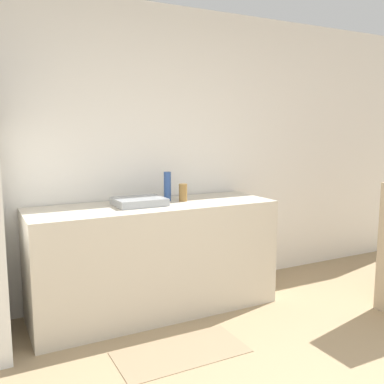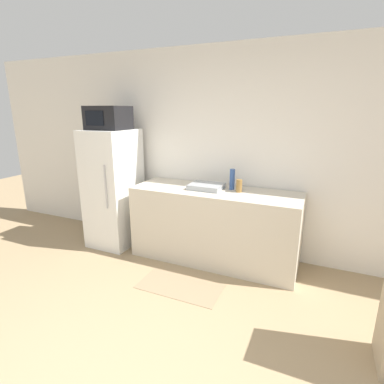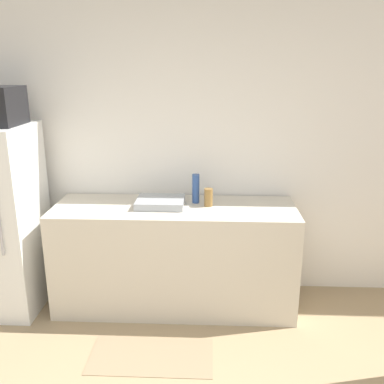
# 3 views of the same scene
# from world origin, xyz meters

# --- Properties ---
(wall_back) EXTENTS (8.00, 0.06, 2.60)m
(wall_back) POSITION_xyz_m (0.00, 2.68, 1.30)
(wall_back) COLOR white
(wall_back) RESTS_ON ground_plane
(counter) EXTENTS (2.03, 0.67, 0.91)m
(counter) POSITION_xyz_m (-0.13, 2.29, 0.45)
(counter) COLOR beige
(counter) RESTS_ON ground_plane
(sink_basin) EXTENTS (0.40, 0.32, 0.06)m
(sink_basin) POSITION_xyz_m (-0.25, 2.32, 0.94)
(sink_basin) COLOR #9EA3A8
(sink_basin) RESTS_ON counter
(bottle_tall) EXTENTS (0.06, 0.06, 0.25)m
(bottle_tall) POSITION_xyz_m (0.04, 2.41, 1.03)
(bottle_tall) COLOR #2D4C8C
(bottle_tall) RESTS_ON counter
(bottle_short) EXTENTS (0.07, 0.07, 0.15)m
(bottle_short) POSITION_xyz_m (0.15, 2.33, 0.98)
(bottle_short) COLOR olive
(bottle_short) RESTS_ON counter
(kitchen_rug) EXTENTS (0.90, 0.44, 0.01)m
(kitchen_rug) POSITION_xyz_m (-0.25, 1.55, 0.00)
(kitchen_rug) COLOR #937A5B
(kitchen_rug) RESTS_ON ground_plane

